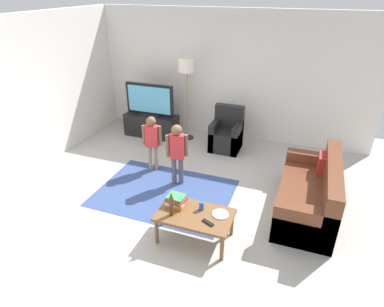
% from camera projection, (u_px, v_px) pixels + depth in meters
% --- Properties ---
extents(ground, '(7.80, 7.80, 0.00)m').
position_uv_depth(ground, '(179.00, 207.00, 5.12)').
color(ground, '#B2ADA3').
extents(wall_back, '(6.00, 0.12, 2.70)m').
position_uv_depth(wall_back, '(231.00, 76.00, 6.99)').
color(wall_back, silver).
rests_on(wall_back, ground).
extents(wall_left, '(0.12, 6.00, 2.70)m').
position_uv_depth(wall_left, '(10.00, 103.00, 5.42)').
color(wall_left, silver).
rests_on(wall_left, ground).
extents(area_rug, '(2.20, 1.60, 0.01)m').
position_uv_depth(area_rug, '(164.00, 192.00, 5.46)').
color(area_rug, '#33477A').
rests_on(area_rug, ground).
extents(tv_stand, '(1.20, 0.44, 0.50)m').
position_uv_depth(tv_stand, '(152.00, 125.00, 7.41)').
color(tv_stand, black).
rests_on(tv_stand, ground).
extents(tv, '(1.10, 0.28, 0.71)m').
position_uv_depth(tv, '(150.00, 100.00, 7.12)').
color(tv, black).
rests_on(tv, tv_stand).
extents(couch, '(0.80, 1.80, 0.86)m').
position_uv_depth(couch, '(312.00, 196.00, 4.89)').
color(couch, brown).
rests_on(couch, ground).
extents(armchair, '(0.60, 0.60, 0.90)m').
position_uv_depth(armchair, '(227.00, 135.00, 6.81)').
color(armchair, black).
rests_on(armchair, ground).
extents(floor_lamp, '(0.36, 0.36, 1.78)m').
position_uv_depth(floor_lamp, '(187.00, 69.00, 6.69)').
color(floor_lamp, '#262626').
rests_on(floor_lamp, ground).
extents(child_near_tv, '(0.34, 0.17, 1.05)m').
position_uv_depth(child_near_tv, '(152.00, 139.00, 5.87)').
color(child_near_tv, gray).
rests_on(child_near_tv, ground).
extents(child_center, '(0.34, 0.22, 1.10)m').
position_uv_depth(child_center, '(177.00, 149.00, 5.42)').
color(child_center, '#4C4C59').
rests_on(child_center, ground).
extents(coffee_table, '(1.00, 0.60, 0.42)m').
position_uv_depth(coffee_table, '(195.00, 217.00, 4.32)').
color(coffee_table, brown).
rests_on(coffee_table, ground).
extents(book_stack, '(0.28, 0.25, 0.14)m').
position_uv_depth(book_stack, '(176.00, 201.00, 4.44)').
color(book_stack, orange).
rests_on(book_stack, coffee_table).
extents(bottle, '(0.06, 0.06, 0.33)m').
position_uv_depth(bottle, '(171.00, 206.00, 4.22)').
color(bottle, '#4C3319').
rests_on(bottle, coffee_table).
extents(tv_remote, '(0.17, 0.11, 0.02)m').
position_uv_depth(tv_remote, '(208.00, 223.00, 4.12)').
color(tv_remote, black).
rests_on(tv_remote, coffee_table).
extents(soda_can, '(0.07, 0.07, 0.12)m').
position_uv_depth(soda_can, '(202.00, 206.00, 4.35)').
color(soda_can, '#2659B2').
rests_on(soda_can, coffee_table).
extents(plate, '(0.22, 0.22, 0.02)m').
position_uv_depth(plate, '(220.00, 214.00, 4.28)').
color(plate, white).
rests_on(plate, coffee_table).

